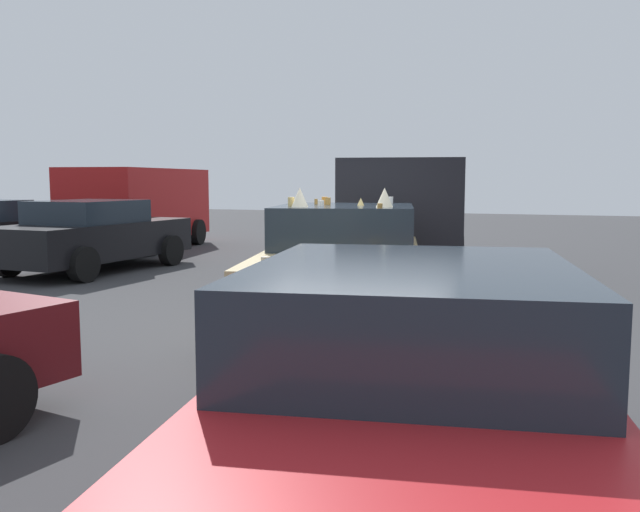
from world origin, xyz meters
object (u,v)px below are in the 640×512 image
(parked_van_behind_left, at_px, (140,204))
(parked_van_far_left, at_px, (407,214))
(parked_sedan_far_right, at_px, (410,399))
(art_car_decorated, at_px, (344,267))
(parked_sedan_near_left, at_px, (93,235))

(parked_van_behind_left, distance_m, parked_van_far_left, 8.46)
(parked_van_far_left, height_order, parked_sedan_far_right, parked_van_far_left)
(parked_van_far_left, relative_size, parked_sedan_far_right, 1.18)
(parked_sedan_far_right, bearing_deg, parked_van_far_left, -176.68)
(parked_van_behind_left, xyz_separation_m, parked_sedan_far_right, (-11.95, -9.96, -0.48))
(art_car_decorated, xyz_separation_m, parked_van_behind_left, (7.38, 8.11, 0.43))
(art_car_decorated, xyz_separation_m, parked_sedan_far_right, (-4.57, -1.85, -0.05))
(art_car_decorated, relative_size, parked_van_behind_left, 0.91)
(art_car_decorated, distance_m, parked_sedan_far_right, 4.93)
(parked_van_far_left, bearing_deg, art_car_decorated, -7.35)
(art_car_decorated, relative_size, parked_van_far_left, 0.88)
(parked_van_behind_left, bearing_deg, parked_sedan_near_left, -164.97)
(parked_sedan_near_left, bearing_deg, parked_sedan_far_right, -131.06)
(parked_van_behind_left, xyz_separation_m, parked_van_far_left, (-3.00, -7.91, 0.02))
(parked_van_behind_left, bearing_deg, parked_sedan_far_right, -147.94)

